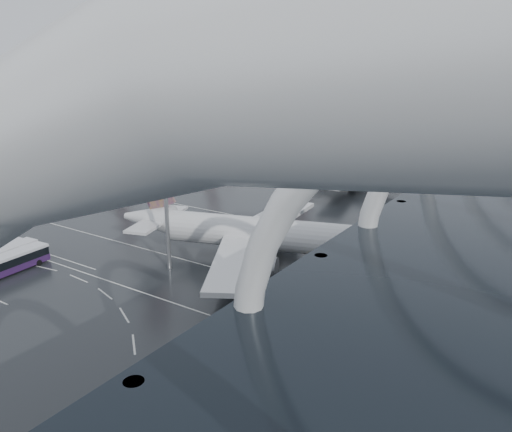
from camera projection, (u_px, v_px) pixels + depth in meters
The scene contains 16 objects.
ground at pixel (136, 283), 81.05m from camera, with size 420.00×420.00×0.00m, color black.
lane_marking_near at pixel (127, 287), 79.45m from camera, with size 120.00×0.25×0.01m, color silver.
lane_marking_mid at pixel (185, 260), 90.61m from camera, with size 120.00×0.25×0.01m, color silver.
lane_marking_far at pixel (268, 222), 112.94m from camera, with size 120.00×0.25×0.01m, color silver.
bus_bay_line_north at pixel (46, 253), 93.78m from camera, with size 28.00×0.25×0.01m, color silver.
airliner_main at pixel (264, 235), 89.20m from camera, with size 56.47×48.90×19.51m.
airliner_gate_b at pixel (360, 172), 144.23m from camera, with size 52.27×47.04×18.17m.
airliner_gate_c at pixel (440, 152), 175.14m from camera, with size 53.90×49.19×19.98m.
jet_remote_west at pixel (82, 159), 159.94m from camera, with size 46.48×37.57×20.23m.
jet_remote_mid at pixel (182, 142), 194.02m from camera, with size 50.11×40.51×21.81m.
jet_remote_far at pixel (199, 133), 227.83m from camera, with size 40.87×33.08×17.81m.
bus_row_near_d at pixel (11, 262), 84.66m from camera, with size 4.12×13.71×3.33m.
floodlight_mast at pixel (164, 167), 81.48m from camera, with size 2.19×2.19×28.55m.
gse_cart_belly_a at pixel (315, 267), 85.71m from camera, with size 2.29×1.35×1.25m, color #B77918.
gse_cart_belly_c at pixel (268, 252), 92.95m from camera, with size 2.15×1.27×1.17m, color #B77918.
gse_cart_belly_d at pixel (348, 265), 86.54m from camera, with size 2.28×1.35×1.25m, color slate.
Camera 1 is at (57.50, -51.21, 33.76)m, focal length 35.00 mm.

